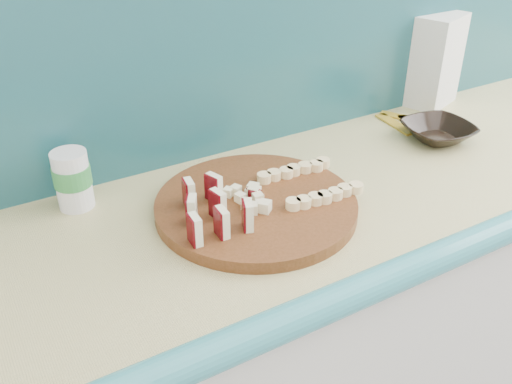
{
  "coord_description": "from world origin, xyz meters",
  "views": [
    {
      "loc": [
        -0.92,
        0.65,
        1.55
      ],
      "look_at": [
        -0.42,
        1.5,
        0.96
      ],
      "focal_mm": 40.0,
      "sensor_mm": 36.0,
      "label": 1
    }
  ],
  "objects": [
    {
      "name": "brown_bowl",
      "position": [
        0.16,
        1.56,
        0.93
      ],
      "size": [
        0.19,
        0.19,
        0.04
      ],
      "primitive_type": "imported",
      "rotation": [
        0.0,
        0.0,
        -0.1
      ],
      "color": "black",
      "rests_on": "kitchen_counter"
    },
    {
      "name": "canister",
      "position": [
        -0.73,
        1.71,
        0.98
      ],
      "size": [
        0.08,
        0.08,
        0.13
      ],
      "rotation": [
        0.0,
        0.0,
        -0.31
      ],
      "color": "white",
      "rests_on": "kitchen_counter"
    },
    {
      "name": "cutting_board",
      "position": [
        -0.42,
        1.5,
        0.92
      ],
      "size": [
        0.44,
        0.44,
        0.03
      ],
      "primitive_type": "cylinder",
      "rotation": [
        0.0,
        0.0,
        -0.07
      ],
      "color": "#46260F",
      "rests_on": "kitchen_counter"
    },
    {
      "name": "kitchen_counter",
      "position": [
        0.1,
        1.5,
        0.46
      ],
      "size": [
        2.2,
        0.63,
        0.91
      ],
      "color": "silver",
      "rests_on": "ground"
    },
    {
      "name": "flour_bag",
      "position": [
        0.32,
        1.76,
        1.04
      ],
      "size": [
        0.18,
        0.15,
        0.26
      ],
      "primitive_type": "cube",
      "rotation": [
        0.0,
        0.0,
        0.34
      ],
      "color": "silver",
      "rests_on": "kitchen_counter"
    },
    {
      "name": "apple_chunks",
      "position": [
        -0.44,
        1.51,
        0.95
      ],
      "size": [
        0.07,
        0.06,
        0.02
      ],
      "color": "#FBF3C9",
      "rests_on": "cutting_board"
    },
    {
      "name": "apple_wedges",
      "position": [
        -0.53,
        1.48,
        0.96
      ],
      "size": [
        0.13,
        0.17,
        0.06
      ],
      "color": "#F8F1C6",
      "rests_on": "cutting_board"
    },
    {
      "name": "banana_slices",
      "position": [
        -0.29,
        1.5,
        0.95
      ],
      "size": [
        0.19,
        0.17,
        0.02
      ],
      "color": "#F6D796",
      "rests_on": "cutting_board"
    },
    {
      "name": "backsplash",
      "position": [
        0.1,
        1.79,
        1.16
      ],
      "size": [
        2.2,
        0.02,
        0.5
      ],
      "primitive_type": "cube",
      "color": "teal",
      "rests_on": "kitchen_counter"
    },
    {
      "name": "banana_peel",
      "position": [
        0.18,
        1.69,
        0.91
      ],
      "size": [
        0.19,
        0.16,
        0.01
      ],
      "rotation": [
        0.0,
        0.0,
        0.35
      ],
      "color": "gold",
      "rests_on": "kitchen_counter"
    }
  ]
}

